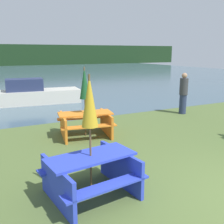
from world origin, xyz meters
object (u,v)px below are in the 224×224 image
picnic_table_blue (91,172)px  umbrella_darkgreen (85,84)px  picnic_table_orange (85,122)px  boat (37,94)px  person (183,93)px  umbrella_gold (90,102)px

picnic_table_blue → umbrella_darkgreen: 3.76m
picnic_table_orange → boat: size_ratio=0.45×
umbrella_darkgreen → boat: size_ratio=0.52×
person → boat: bearing=134.5°
picnic_table_orange → boat: bearing=92.5°
picnic_table_blue → umbrella_gold: size_ratio=0.78×
picnic_table_blue → umbrella_darkgreen: (1.20, 3.36, 1.20)m
person → picnic_table_orange: bearing=-168.6°
picnic_table_orange → umbrella_gold: (-1.20, -3.36, 1.30)m
picnic_table_orange → umbrella_darkgreen: umbrella_darkgreen is taller
picnic_table_orange → person: size_ratio=1.07×
picnic_table_blue → umbrella_gold: (0.00, -0.00, 1.30)m
picnic_table_blue → umbrella_gold: umbrella_gold is taller
umbrella_gold → person: bearing=35.7°
picnic_table_blue → umbrella_darkgreen: bearing=70.4°
boat → person: person is taller
picnic_table_blue → umbrella_darkgreen: size_ratio=0.81×
picnic_table_blue → umbrella_darkgreen: umbrella_darkgreen is taller
boat → umbrella_gold: bearing=-89.5°
umbrella_gold → umbrella_darkgreen: bearing=70.4°
umbrella_gold → picnic_table_blue: bearing=90.0°
picnic_table_orange → umbrella_gold: 3.79m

